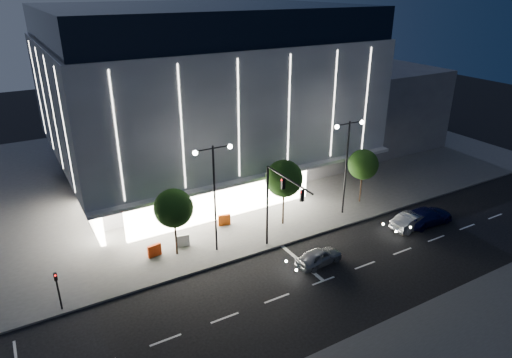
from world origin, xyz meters
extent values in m
plane|color=black|center=(0.00, 0.00, 0.00)|extent=(160.00, 160.00, 0.00)
cube|color=#474747|center=(5.00, 24.00, 0.07)|extent=(70.00, 40.00, 0.15)
cube|color=#4C4C51|center=(3.00, 24.00, 2.00)|extent=(28.00, 21.00, 4.00)
cube|color=gray|center=(3.00, 22.00, 9.50)|extent=(30.00, 25.00, 11.00)
cube|color=black|center=(3.00, 22.00, 16.50)|extent=(29.40, 24.50, 3.00)
cube|color=white|center=(0.00, 10.70, 2.00)|extent=(18.00, 0.40, 3.60)
cube|color=white|center=(-10.80, 16.00, 2.00)|extent=(0.40, 10.00, 3.60)
cube|color=gray|center=(3.00, 9.70, 4.10)|extent=(30.00, 2.00, 0.30)
cube|color=white|center=(3.00, 9.48, 9.50)|extent=(24.00, 0.06, 10.00)
cube|color=#4C4C51|center=(26.00, 24.00, 5.00)|extent=(16.00, 20.00, 10.00)
cylinder|color=black|center=(1.00, 4.80, 3.50)|extent=(0.18, 0.18, 7.00)
cylinder|color=black|center=(1.00, 1.90, 7.00)|extent=(0.14, 5.80, 0.14)
cube|color=black|center=(1.00, 2.60, 6.40)|extent=(0.28, 0.18, 0.85)
cube|color=black|center=(1.00, 0.20, 6.40)|extent=(0.28, 0.18, 0.85)
sphere|color=#FF0C0C|center=(0.88, 2.60, 6.70)|extent=(0.14, 0.14, 0.14)
cylinder|color=black|center=(-3.00, 6.00, 4.50)|extent=(0.16, 0.16, 9.00)
cylinder|color=black|center=(-3.70, 6.00, 8.80)|extent=(1.40, 0.10, 0.10)
cylinder|color=black|center=(-2.30, 6.00, 8.80)|extent=(1.40, 0.10, 0.10)
sphere|color=white|center=(-4.40, 6.00, 8.70)|extent=(0.36, 0.36, 0.36)
sphere|color=white|center=(-1.60, 6.00, 8.70)|extent=(0.36, 0.36, 0.36)
cylinder|color=black|center=(10.00, 6.00, 4.50)|extent=(0.16, 0.16, 9.00)
cylinder|color=black|center=(9.30, 6.00, 8.80)|extent=(1.40, 0.10, 0.10)
cylinder|color=black|center=(10.70, 6.00, 8.80)|extent=(1.40, 0.10, 0.10)
sphere|color=white|center=(8.60, 6.00, 8.70)|extent=(0.36, 0.36, 0.36)
sphere|color=white|center=(11.40, 6.00, 8.70)|extent=(0.36, 0.36, 0.36)
cylinder|color=black|center=(-15.00, 4.50, 1.50)|extent=(0.12, 0.12, 3.00)
cube|color=black|center=(-15.00, 4.50, 2.70)|extent=(0.22, 0.16, 0.55)
sphere|color=#FF0C0C|center=(-15.00, 4.39, 2.85)|extent=(0.10, 0.10, 0.10)
cylinder|color=black|center=(-6.00, 7.00, 1.89)|extent=(0.16, 0.16, 3.78)
sphere|color=black|center=(-6.00, 7.00, 4.21)|extent=(3.02, 3.02, 3.02)
sphere|color=black|center=(-5.70, 7.20, 3.67)|extent=(2.16, 2.16, 2.16)
sphere|color=black|center=(-6.25, 6.85, 3.89)|extent=(1.94, 1.94, 1.94)
cylinder|color=black|center=(4.00, 7.00, 2.03)|extent=(0.16, 0.16, 4.06)
sphere|color=black|center=(4.00, 7.00, 4.52)|extent=(3.25, 3.25, 3.25)
sphere|color=black|center=(4.30, 7.20, 3.94)|extent=(2.32, 2.32, 2.32)
sphere|color=black|center=(3.75, 6.85, 4.18)|extent=(2.09, 2.09, 2.09)
cylinder|color=black|center=(13.00, 7.00, 1.82)|extent=(0.16, 0.16, 3.64)
sphere|color=black|center=(13.00, 7.00, 4.06)|extent=(2.91, 2.91, 2.91)
sphere|color=black|center=(13.30, 7.20, 3.54)|extent=(2.08, 2.08, 2.08)
sphere|color=black|center=(12.75, 6.85, 3.74)|extent=(1.87, 1.87, 1.87)
imported|color=gray|center=(3.00, 0.42, 0.67)|extent=(4.06, 1.97, 1.34)
imported|color=#A3A5AA|center=(13.63, 0.85, 0.74)|extent=(4.58, 1.85, 1.48)
imported|color=#14144C|center=(15.30, 0.78, 0.76)|extent=(5.26, 2.23, 1.51)
cube|color=#ED3A0D|center=(-7.63, 7.59, 0.65)|extent=(1.13, 0.42, 1.00)
cube|color=silver|center=(-5.16, 7.89, 0.65)|extent=(1.13, 0.44, 1.00)
cube|color=#E34D0C|center=(-0.66, 9.36, 0.65)|extent=(1.13, 0.44, 1.00)
camera|label=1|loc=(-15.99, -22.91, 19.93)|focal=32.00mm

